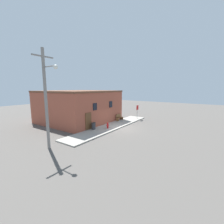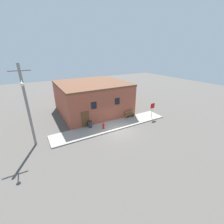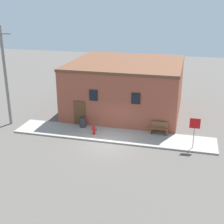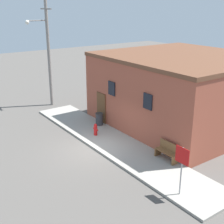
% 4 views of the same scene
% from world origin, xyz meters
% --- Properties ---
extents(ground_plane, '(80.00, 80.00, 0.00)m').
position_xyz_m(ground_plane, '(0.00, 0.00, 0.00)').
color(ground_plane, '#56514C').
extents(sidewalk, '(15.75, 2.71, 0.12)m').
position_xyz_m(sidewalk, '(0.00, 1.36, 0.06)').
color(sidewalk, '#9E998E').
rests_on(sidewalk, ground).
extents(brick_building, '(10.04, 9.57, 4.77)m').
position_xyz_m(brick_building, '(-0.22, 7.43, 2.39)').
color(brick_building, '#9E4C38').
rests_on(brick_building, ground).
extents(fire_hydrant, '(0.46, 0.22, 0.77)m').
position_xyz_m(fire_hydrant, '(-1.46, 1.07, 0.51)').
color(fire_hydrant, red).
rests_on(fire_hydrant, sidewalk).
extents(stop_sign, '(0.73, 0.06, 2.23)m').
position_xyz_m(stop_sign, '(6.11, 0.56, 1.70)').
color(stop_sign, gray).
rests_on(stop_sign, sidewalk).
extents(bench, '(1.35, 0.44, 0.96)m').
position_xyz_m(bench, '(3.49, 2.41, 0.58)').
color(bench, brown).
rests_on(bench, sidewalk).
extents(trash_bin, '(0.51, 0.51, 0.84)m').
position_xyz_m(trash_bin, '(-2.79, 2.23, 0.55)').
color(trash_bin, '#333338').
rests_on(trash_bin, sidewalk).
extents(utility_pole, '(1.80, 1.83, 8.26)m').
position_xyz_m(utility_pole, '(-9.16, 1.59, 4.45)').
color(utility_pole, gray).
rests_on(utility_pole, ground).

